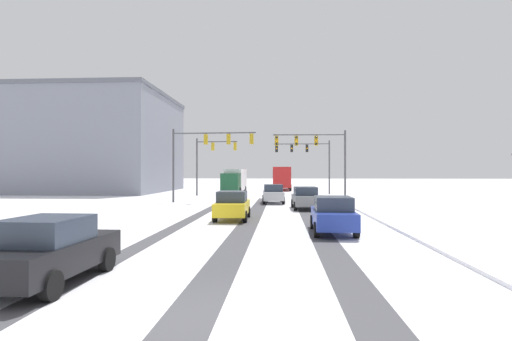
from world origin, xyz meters
TOP-DOWN VIEW (x-y plane):
  - ground_plane at (0.00, 0.00)m, footprint 300.00×300.00m
  - wheel_track_left_lane at (3.55, 15.82)m, footprint 1.02×34.81m
  - wheel_track_right_lane at (0.14, 15.82)m, footprint 1.05×34.81m
  - wheel_track_center at (-3.30, 15.82)m, footprint 0.74×34.81m
  - sidewalk_kerb_right at (9.09, 14.24)m, footprint 4.00×34.81m
  - traffic_signal_far_left at (-6.10, 37.54)m, footprint 4.73×0.59m
  - traffic_signal_far_right at (4.98, 41.69)m, footprint 6.81×0.47m
  - traffic_signal_near_right at (5.04, 29.54)m, footprint 6.68×0.54m
  - traffic_signal_near_left at (-4.71, 27.48)m, footprint 7.46×0.65m
  - car_silver_lead at (1.17, 27.07)m, footprint 2.00×4.18m
  - car_grey_second at (3.59, 21.71)m, footprint 1.98×4.17m
  - car_yellow_cab_third at (-0.90, 15.09)m, footprint 1.87×4.12m
  - car_blue_fourth at (4.13, 10.45)m, footprint 1.89×4.13m
  - car_black_fifth at (-3.75, 1.96)m, footprint 1.93×4.15m
  - bus_oncoming at (1.94, 52.89)m, footprint 2.73×11.02m
  - box_truck_delivery at (-3.98, 42.53)m, footprint 2.54×7.49m
  - office_building_far_left_block at (-25.64, 46.26)m, footprint 24.05×19.97m

SIDE VIEW (x-z plane):
  - ground_plane at x=0.00m, z-range 0.00..0.00m
  - wheel_track_left_lane at x=3.55m, z-range 0.00..0.01m
  - wheel_track_right_lane at x=0.14m, z-range 0.00..0.01m
  - wheel_track_center at x=-3.30m, z-range 0.00..0.01m
  - sidewalk_kerb_right at x=9.09m, z-range 0.00..0.12m
  - car_silver_lead at x=1.17m, z-range 0.01..1.63m
  - car_grey_second at x=3.59m, z-range 0.01..1.63m
  - car_yellow_cab_third at x=-0.90m, z-range 0.01..1.63m
  - car_blue_fourth at x=4.13m, z-range 0.01..1.63m
  - car_black_fifth at x=-3.75m, z-range 0.01..1.63m
  - box_truck_delivery at x=-3.98m, z-range 0.12..3.14m
  - bus_oncoming at x=1.94m, z-range 0.30..3.68m
  - traffic_signal_far_left at x=-6.10m, z-range 1.34..7.84m
  - traffic_signal_near_right at x=5.04m, z-range 1.56..8.06m
  - traffic_signal_far_right at x=4.98m, z-range 1.57..8.07m
  - traffic_signal_near_left at x=-4.71m, z-range 1.59..8.09m
  - office_building_far_left_block at x=-25.64m, z-range 0.01..13.26m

